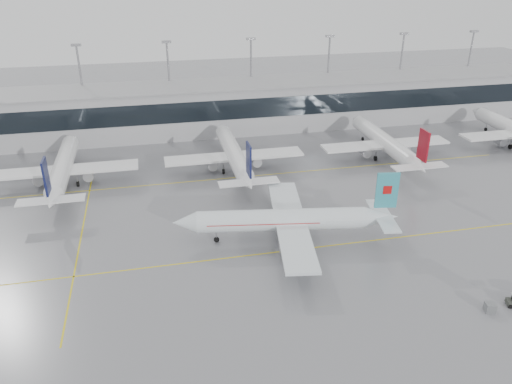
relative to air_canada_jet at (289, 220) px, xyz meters
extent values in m
plane|color=slate|center=(-3.59, -3.24, -3.70)|extent=(320.00, 320.00, 0.00)
cube|color=yellow|center=(-3.59, -3.24, -3.69)|extent=(120.00, 0.25, 0.01)
cube|color=yellow|center=(-3.59, 26.76, -3.69)|extent=(120.00, 0.25, 0.01)
cube|color=yellow|center=(-33.59, 11.76, -3.69)|extent=(0.25, 60.00, 0.01)
cube|color=#A0A0A3|center=(-3.59, 58.76, 2.30)|extent=(180.00, 15.00, 12.00)
cube|color=black|center=(-3.59, 51.21, 3.80)|extent=(180.00, 0.20, 5.00)
cube|color=gray|center=(-3.59, 58.76, 8.50)|extent=(182.00, 16.00, 0.40)
cylinder|color=gray|center=(-36.59, 64.76, 7.30)|extent=(0.50, 0.50, 22.00)
cube|color=gray|center=(-36.59, 64.76, 18.60)|extent=(2.40, 1.00, 0.60)
cylinder|color=gray|center=(-14.59, 64.76, 7.30)|extent=(0.50, 0.50, 22.00)
cube|color=gray|center=(-14.59, 64.76, 18.60)|extent=(2.40, 1.00, 0.60)
cylinder|color=gray|center=(7.41, 64.76, 7.30)|extent=(0.50, 0.50, 22.00)
cube|color=gray|center=(7.41, 64.76, 18.60)|extent=(2.40, 1.00, 0.60)
cylinder|color=gray|center=(29.41, 64.76, 7.30)|extent=(0.50, 0.50, 22.00)
cube|color=gray|center=(29.41, 64.76, 18.60)|extent=(2.40, 1.00, 0.60)
cylinder|color=gray|center=(51.41, 64.76, 7.30)|extent=(0.50, 0.50, 22.00)
cube|color=gray|center=(51.41, 64.76, 18.60)|extent=(2.40, 1.00, 0.60)
cylinder|color=gray|center=(73.41, 64.76, 7.30)|extent=(0.50, 0.50, 22.00)
cube|color=gray|center=(73.41, 64.76, 18.60)|extent=(2.40, 1.00, 0.60)
cylinder|color=silver|center=(-1.26, 0.20, 0.08)|extent=(27.41, 7.85, 3.57)
cone|color=silver|center=(-16.66, 2.68, 0.08)|extent=(4.52, 4.16, 3.57)
cone|color=silver|center=(14.92, -2.40, 0.08)|extent=(6.10, 4.41, 3.57)
cube|color=silver|center=(0.22, -0.04, -0.32)|extent=(9.62, 29.88, 0.45)
cube|color=silver|center=(15.12, -2.44, 0.38)|extent=(4.57, 11.63, 0.25)
cube|color=teal|center=(15.32, -2.47, 4.90)|extent=(3.61, 0.92, 6.08)
cylinder|color=#9D9DA4|center=(-1.04, -4.69, -1.82)|extent=(3.89, 2.65, 2.10)
cylinder|color=#9D9DA4|center=(0.49, 4.78, -1.82)|extent=(3.89, 2.65, 2.10)
cylinder|color=gray|center=(-11.72, 1.89, -2.48)|extent=(0.20, 0.20, 1.54)
cylinder|color=black|center=(-11.72, 1.89, -3.25)|extent=(0.94, 0.44, 0.90)
cylinder|color=gray|center=(0.79, -2.76, -2.38)|extent=(0.24, 0.24, 1.54)
cylinder|color=black|center=(0.79, -2.76, -3.15)|extent=(1.16, 0.62, 1.10)
cylinder|color=gray|center=(1.62, 2.37, -2.38)|extent=(0.24, 0.24, 1.54)
cylinder|color=black|center=(1.62, 2.37, -3.15)|extent=(1.16, 0.62, 1.10)
cube|color=#B70F0F|center=(15.32, -2.47, 5.06)|extent=(1.45, 0.67, 1.40)
cube|color=#B70F0F|center=(-4.23, 0.68, 0.28)|extent=(18.34, 6.42, 0.12)
cylinder|color=white|center=(-38.59, 31.76, 0.10)|extent=(3.59, 27.36, 3.59)
cone|color=white|center=(-38.59, 47.44, 0.10)|extent=(3.59, 4.00, 3.59)
cone|color=white|center=(-38.59, 15.28, 0.10)|extent=(3.59, 5.60, 3.59)
cube|color=white|center=(-38.59, 30.26, -0.30)|extent=(29.64, 5.00, 0.45)
cube|color=white|center=(-38.59, 15.08, 0.40)|extent=(11.40, 2.80, 0.25)
cube|color=#101540|center=(-38.59, 14.88, 4.96)|extent=(0.35, 3.60, 6.12)
cylinder|color=#9D9DA4|center=(-43.39, 30.76, -1.80)|extent=(2.10, 3.60, 2.10)
cylinder|color=#9D9DA4|center=(-33.79, 30.76, -1.80)|extent=(2.10, 3.60, 2.10)
cylinder|color=gray|center=(-38.59, 42.44, -2.47)|extent=(0.20, 0.20, 1.56)
cylinder|color=black|center=(-38.59, 42.44, -3.25)|extent=(0.30, 0.90, 0.90)
cylinder|color=gray|center=(-41.19, 29.26, -2.37)|extent=(0.24, 0.24, 1.56)
cylinder|color=black|center=(-41.19, 29.26, -3.15)|extent=(0.45, 1.10, 1.10)
cylinder|color=gray|center=(-35.99, 29.26, -2.37)|extent=(0.24, 0.24, 1.56)
cylinder|color=black|center=(-35.99, 29.26, -3.15)|extent=(0.45, 1.10, 1.10)
cylinder|color=white|center=(-3.59, 31.76, 0.10)|extent=(3.59, 27.36, 3.59)
cone|color=white|center=(-3.59, 47.44, 0.10)|extent=(3.59, 4.00, 3.59)
cone|color=white|center=(-3.59, 15.28, 0.10)|extent=(3.59, 5.60, 3.59)
cube|color=white|center=(-3.59, 30.26, -0.30)|extent=(29.64, 5.00, 0.45)
cube|color=white|center=(-3.59, 15.08, 0.40)|extent=(11.40, 2.80, 0.25)
cube|color=#101540|center=(-3.59, 14.88, 4.96)|extent=(0.35, 3.60, 6.12)
cylinder|color=#9D9DA4|center=(-8.39, 30.76, -1.80)|extent=(2.10, 3.60, 2.10)
cylinder|color=#9D9DA4|center=(1.21, 30.76, -1.80)|extent=(2.10, 3.60, 2.10)
cylinder|color=gray|center=(-3.59, 42.44, -2.47)|extent=(0.20, 0.20, 1.56)
cylinder|color=black|center=(-3.59, 42.44, -3.25)|extent=(0.30, 0.90, 0.90)
cylinder|color=gray|center=(-6.19, 29.26, -2.37)|extent=(0.24, 0.24, 1.56)
cylinder|color=black|center=(-6.19, 29.26, -3.15)|extent=(0.45, 1.10, 1.10)
cylinder|color=gray|center=(-0.99, 29.26, -2.37)|extent=(0.24, 0.24, 1.56)
cylinder|color=black|center=(-0.99, 29.26, -3.15)|extent=(0.45, 1.10, 1.10)
cylinder|color=white|center=(31.41, 31.76, 0.10)|extent=(3.59, 27.36, 3.59)
cone|color=white|center=(31.41, 47.44, 0.10)|extent=(3.59, 4.00, 3.59)
cone|color=white|center=(31.41, 15.28, 0.10)|extent=(3.59, 5.60, 3.59)
cube|color=white|center=(31.41, 30.26, -0.30)|extent=(29.64, 5.00, 0.45)
cube|color=white|center=(31.41, 15.08, 0.40)|extent=(11.40, 2.80, 0.25)
cube|color=maroon|center=(31.41, 14.88, 4.96)|extent=(0.35, 3.60, 6.12)
cylinder|color=#9D9DA4|center=(26.61, 30.76, -1.80)|extent=(2.10, 3.60, 2.10)
cylinder|color=#9D9DA4|center=(36.21, 30.76, -1.80)|extent=(2.10, 3.60, 2.10)
cylinder|color=gray|center=(31.41, 42.44, -2.47)|extent=(0.20, 0.20, 1.56)
cylinder|color=black|center=(31.41, 42.44, -3.25)|extent=(0.30, 0.90, 0.90)
cylinder|color=gray|center=(28.81, 29.26, -2.37)|extent=(0.24, 0.24, 1.56)
cylinder|color=black|center=(28.81, 29.26, -3.15)|extent=(0.45, 1.10, 1.10)
cylinder|color=gray|center=(34.01, 29.26, -2.37)|extent=(0.24, 0.24, 1.56)
cylinder|color=black|center=(34.01, 29.26, -3.15)|extent=(0.45, 1.10, 1.10)
cone|color=white|center=(66.41, 47.44, 0.10)|extent=(3.59, 4.00, 3.59)
cylinder|color=#9D9DA4|center=(61.61, 30.76, -1.80)|extent=(2.10, 3.60, 2.10)
cylinder|color=gray|center=(66.41, 42.44, -2.47)|extent=(0.20, 0.20, 1.56)
cylinder|color=black|center=(66.41, 42.44, -3.25)|extent=(0.30, 0.90, 0.90)
cylinder|color=gray|center=(63.81, 29.26, -2.37)|extent=(0.24, 0.24, 1.56)
cylinder|color=black|center=(63.81, 29.26, -3.15)|extent=(0.45, 1.10, 1.10)
cylinder|color=gray|center=(24.72, -22.36, -2.47)|extent=(0.08, 0.08, 0.89)
cylinder|color=black|center=(23.98, -23.36, -3.40)|extent=(0.62, 0.37, 0.59)
cylinder|color=black|center=(24.37, -22.14, -3.40)|extent=(0.62, 0.37, 0.59)
cube|color=slate|center=(20.86, -23.32, -3.05)|extent=(1.52, 1.44, 1.29)
camera|label=1|loc=(-20.53, -67.92, 39.04)|focal=35.00mm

